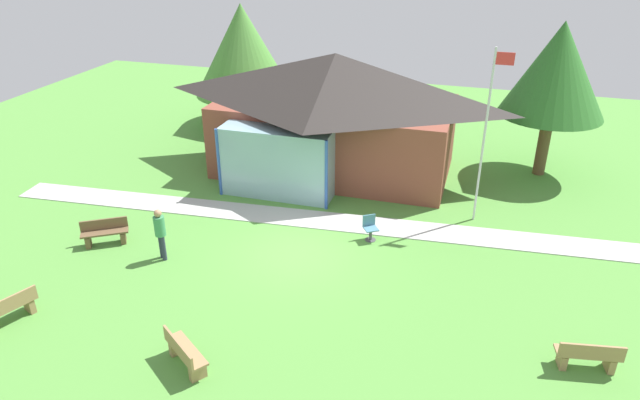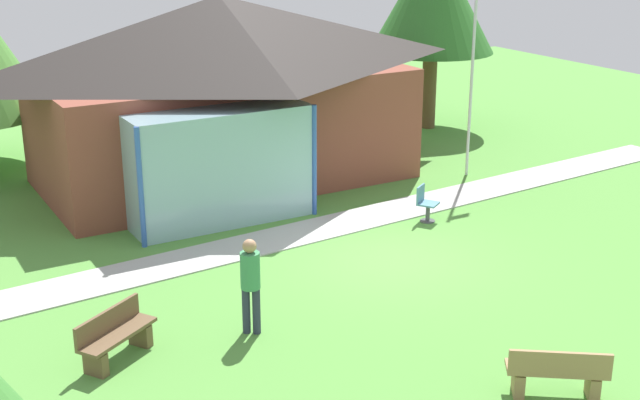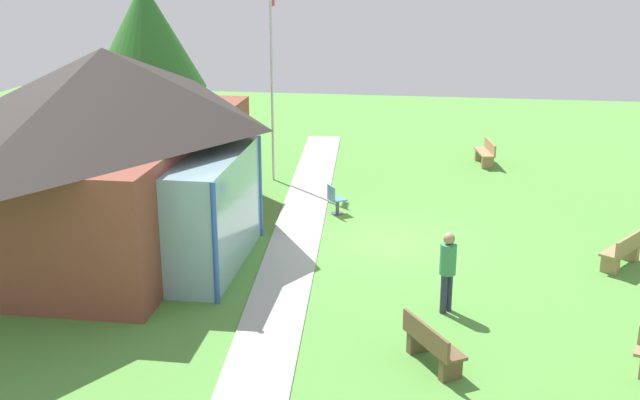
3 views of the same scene
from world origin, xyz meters
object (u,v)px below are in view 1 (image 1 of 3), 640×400
at_px(bench_front_center, 185,353).
at_px(visitor_strolling_lawn, 160,230).
at_px(tree_behind_pavilion_right, 557,70).
at_px(tree_behind_pavilion_left, 243,50).
at_px(patio_chair_lawn_spare, 370,228).
at_px(bench_front_left, 8,309).
at_px(bench_mid_left, 105,233).
at_px(pavilion, 332,112).
at_px(flagpole, 486,131).
at_px(bench_lawn_far_right, 588,356).

distance_m(bench_front_center, visitor_strolling_lawn, 5.21).
bearing_deg(tree_behind_pavilion_right, tree_behind_pavilion_left, 170.37).
distance_m(patio_chair_lawn_spare, tree_behind_pavilion_left, 13.63).
distance_m(bench_front_left, bench_mid_left, 4.27).
bearing_deg(bench_mid_left, visitor_strolling_lawn, 140.65).
bearing_deg(tree_behind_pavilion_left, pavilion, -37.98).
height_order(patio_chair_lawn_spare, tree_behind_pavilion_left, tree_behind_pavilion_left).
distance_m(flagpole, visitor_strolling_lawn, 11.08).
height_order(flagpole, bench_mid_left, flagpole).
bearing_deg(bench_mid_left, tree_behind_pavilion_right, -176.18).
xyz_separation_m(bench_mid_left, visitor_strolling_lawn, (2.31, -0.28, 0.62)).
relative_size(pavilion, visitor_strolling_lawn, 6.03).
relative_size(patio_chair_lawn_spare, visitor_strolling_lawn, 0.49).
bearing_deg(visitor_strolling_lawn, flagpole, 67.48).
bearing_deg(pavilion, patio_chair_lawn_spare, -61.93).
height_order(bench_lawn_far_right, visitor_strolling_lawn, visitor_strolling_lawn).
bearing_deg(flagpole, tree_behind_pavilion_left, 148.28).
height_order(pavilion, patio_chair_lawn_spare, pavilion).
relative_size(pavilion, bench_front_center, 7.12).
xyz_separation_m(flagpole, bench_front_center, (-6.25, -9.72, -2.95)).
distance_m(patio_chair_lawn_spare, tree_behind_pavilion_right, 10.17).
distance_m(pavilion, patio_chair_lawn_spare, 6.37).
relative_size(patio_chair_lawn_spare, tree_behind_pavilion_left, 0.14).
xyz_separation_m(flagpole, visitor_strolling_lawn, (-9.31, -5.55, -2.33)).
relative_size(bench_mid_left, visitor_strolling_lawn, 0.86).
bearing_deg(visitor_strolling_lawn, bench_front_left, -82.82).
bearing_deg(flagpole, bench_mid_left, -155.60).
height_order(flagpole, patio_chair_lawn_spare, flagpole).
relative_size(flagpole, visitor_strolling_lawn, 3.51).
distance_m(pavilion, bench_front_center, 12.72).
bearing_deg(patio_chair_lawn_spare, bench_mid_left, -14.52).
distance_m(bench_front_center, patio_chair_lawn_spare, 7.83).
bearing_deg(pavilion, flagpole, -24.73).
height_order(flagpole, bench_lawn_far_right, flagpole).
bearing_deg(patio_chair_lawn_spare, visitor_strolling_lawn, -6.00).
bearing_deg(bench_front_center, bench_lawn_far_right, 51.91).
distance_m(bench_mid_left, visitor_strolling_lawn, 2.41).
bearing_deg(bench_lawn_far_right, tree_behind_pavilion_right, 83.33).
distance_m(bench_front_left, tree_behind_pavilion_left, 17.32).
relative_size(bench_front_center, bench_mid_left, 0.98).
distance_m(bench_front_center, tree_behind_pavilion_left, 18.42).
height_order(patio_chair_lawn_spare, tree_behind_pavilion_right, tree_behind_pavilion_right).
distance_m(bench_front_center, tree_behind_pavilion_right, 17.50).
height_order(bench_front_left, bench_lawn_far_right, same).
xyz_separation_m(bench_front_center, visitor_strolling_lawn, (-3.06, 4.17, 0.62)).
relative_size(bench_mid_left, tree_behind_pavilion_right, 0.24).
bearing_deg(visitor_strolling_lawn, patio_chair_lawn_spare, 63.81).
xyz_separation_m(flagpole, bench_lawn_far_right, (3.00, -7.03, -2.95)).
relative_size(bench_front_left, patio_chair_lawn_spare, 1.81).
bearing_deg(bench_front_center, tree_behind_pavilion_left, 144.32).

